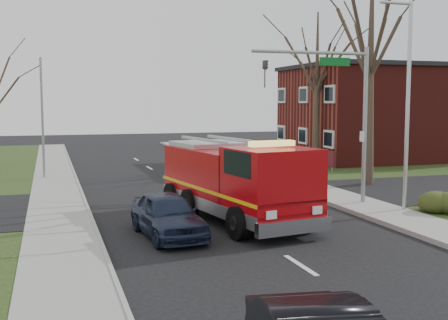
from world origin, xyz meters
name	(u,v)px	position (x,y,z in m)	size (l,w,h in m)	color
ground	(232,221)	(0.00, 0.00, 0.00)	(120.00, 120.00, 0.00)	black
sidewalk_right	(376,210)	(6.20, 0.00, 0.07)	(2.40, 80.00, 0.15)	gray
sidewalk_left	(61,231)	(-6.20, 0.00, 0.07)	(2.40, 80.00, 0.15)	gray
brick_building	(392,113)	(19.00, 18.00, 3.66)	(15.40, 10.40, 7.25)	maroon
health_center_sign	(326,158)	(10.50, 12.50, 0.88)	(0.12, 2.00, 1.40)	#4F121A
bare_tree_near	(371,45)	(9.50, 6.00, 7.41)	(6.00, 6.00, 12.00)	#3B2C23
bare_tree_far	(317,72)	(11.00, 15.00, 6.49)	(5.25, 5.25, 10.50)	#3B2C23
traffic_signal_mast	(339,97)	(5.21, 1.50, 4.71)	(5.29, 0.18, 6.80)	gray
streetlight_pole	(407,100)	(7.14, -0.50, 4.55)	(1.48, 0.16, 8.40)	#B7BABF
utility_pole_far	(42,119)	(-6.80, 14.00, 3.50)	(0.14, 0.14, 7.00)	gray
fire_engine	(236,183)	(0.17, 0.03, 1.45)	(4.10, 8.26, 3.19)	#A1070C
parked_car_maroon	(168,215)	(-2.80, -1.62, 0.74)	(1.75, 4.36, 1.49)	#1B243D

